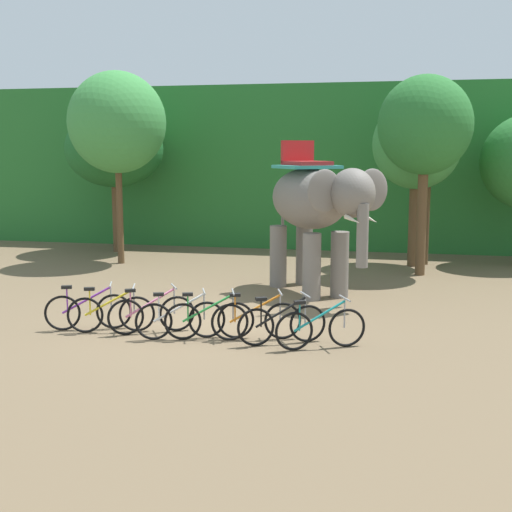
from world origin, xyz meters
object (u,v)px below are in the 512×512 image
(bike_pink, at_px, (151,314))
(tree_far_left, at_px, (425,126))
(tree_far_right, at_px, (117,123))
(tree_left, at_px, (417,145))
(bike_purple, at_px, (88,311))
(bike_orange, at_px, (256,320))
(tree_center, at_px, (114,149))
(bike_white, at_px, (180,319))
(elephant, at_px, (315,205))
(bike_black, at_px, (282,324))
(bike_teal, at_px, (320,328))
(tree_center_right, at_px, (429,131))
(bike_yellow, at_px, (111,313))
(bike_green, at_px, (209,319))

(bike_pink, bearing_deg, tree_far_left, 55.57)
(tree_far_right, height_order, tree_left, tree_far_right)
(bike_purple, xyz_separation_m, bike_orange, (3.42, -0.02, 0.00))
(tree_center, relative_size, bike_pink, 3.23)
(tree_center, xyz_separation_m, bike_white, (5.79, -10.34, -3.18))
(tree_center, xyz_separation_m, elephant, (7.72, -5.70, -1.36))
(tree_far_right, bearing_deg, tree_center, 116.09)
(tree_far_left, distance_m, bike_white, 9.88)
(bike_white, bearing_deg, bike_purple, 172.77)
(bike_black, relative_size, bike_teal, 0.99)
(bike_purple, bearing_deg, tree_far_right, 108.81)
(tree_far_right, xyz_separation_m, tree_left, (9.00, 1.46, -0.68))
(bike_white, bearing_deg, tree_left, 65.20)
(tree_center, height_order, bike_pink, tree_center)
(tree_center_right, bearing_deg, bike_pink, -119.51)
(bike_yellow, bearing_deg, tree_far_left, 52.03)
(elephant, relative_size, bike_teal, 2.52)
(tree_far_right, relative_size, bike_yellow, 3.61)
(tree_far_left, xyz_separation_m, bike_yellow, (-6.03, -7.72, -3.81))
(tree_far_right, distance_m, bike_green, 10.24)
(bike_white, relative_size, bike_orange, 0.98)
(tree_left, bearing_deg, bike_purple, -124.72)
(tree_far_left, bearing_deg, bike_teal, -103.22)
(tree_far_left, xyz_separation_m, bike_black, (-2.61, -7.84, -3.81))
(bike_orange, bearing_deg, tree_center, 125.51)
(tree_far_right, bearing_deg, tree_left, 9.23)
(bike_yellow, bearing_deg, bike_black, -1.87)
(bike_green, xyz_separation_m, bike_black, (1.40, -0.04, 0.00))
(tree_center, bearing_deg, elephant, -36.44)
(tree_left, relative_size, bike_orange, 3.10)
(tree_far_left, relative_size, bike_orange, 3.41)
(bike_pink, bearing_deg, tree_center, 116.91)
(elephant, distance_m, bike_black, 4.92)
(elephant, xyz_separation_m, bike_orange, (-0.51, -4.40, -1.82))
(bike_yellow, height_order, bike_orange, same)
(tree_far_left, distance_m, bike_yellow, 10.51)
(bike_yellow, distance_m, bike_green, 2.02)
(bike_white, xyz_separation_m, bike_orange, (1.42, 0.24, 0.00))
(bike_purple, height_order, bike_pink, same)
(bike_purple, xyz_separation_m, bike_teal, (4.68, -0.34, 0.00))
(bike_orange, distance_m, bike_teal, 1.29)
(bike_yellow, xyz_separation_m, bike_pink, (0.80, 0.10, 0.00))
(bike_pink, bearing_deg, tree_center_right, 60.49)
(bike_purple, relative_size, bike_green, 0.99)
(tree_center, distance_m, elephant, 9.69)
(tree_far_left, height_order, bike_yellow, tree_far_left)
(tree_center, distance_m, bike_white, 12.27)
(bike_pink, xyz_separation_m, bike_orange, (2.10, -0.03, 0.00))
(tree_far_right, height_order, bike_yellow, tree_far_right)
(tree_center, bearing_deg, bike_purple, -69.42)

